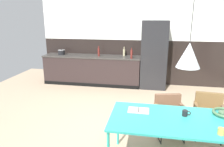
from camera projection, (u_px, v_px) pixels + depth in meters
ground_plane at (125, 140)px, 3.64m from camera, size 8.68×8.68×0.00m
back_wall_splashback_dark at (138, 62)px, 6.57m from camera, size 6.03×0.12×1.35m
back_wall_panel_upper at (140, 17)px, 6.20m from camera, size 6.03×0.12×1.35m
kitchen_counter at (92, 70)px, 6.53m from camera, size 2.98×0.63×0.89m
refrigerator_column at (154, 55)px, 6.07m from camera, size 0.73×0.60×1.94m
dining_table at (182, 122)px, 2.79m from camera, size 1.93×0.89×0.75m
armchair_by_stool at (209, 110)px, 3.64m from camera, size 0.53×0.51×0.77m
armchair_head_of_table at (170, 110)px, 3.65m from camera, size 0.58×0.57×0.74m
fruit_bowl at (224, 113)px, 2.89m from camera, size 0.31×0.31×0.06m
open_book at (138, 110)px, 3.04m from camera, size 0.30×0.20×0.02m
mug_tall_blue at (185, 113)px, 2.88m from camera, size 0.11×0.07×0.08m
mug_short_terracotta at (221, 131)px, 2.42m from camera, size 0.11×0.07×0.08m
cooking_pot at (62, 52)px, 6.56m from camera, size 0.21×0.21×0.17m
bottle_oil_tall at (131, 54)px, 5.94m from camera, size 0.06×0.06×0.30m
bottle_spice_small at (99, 52)px, 6.32m from camera, size 0.06×0.06×0.31m
bottle_wine_green at (124, 52)px, 6.36m from camera, size 0.07×0.07×0.27m
pendant_lamp_over_table_near at (189, 55)px, 2.57m from camera, size 0.29×0.29×1.21m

